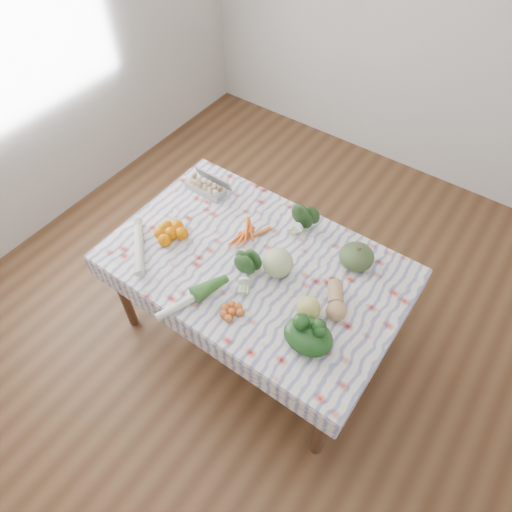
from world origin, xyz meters
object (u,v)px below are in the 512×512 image
(dining_table, at_px, (256,271))
(kabocha_squash, at_px, (357,256))
(butternut_squash, at_px, (336,300))
(cabbage, at_px, (278,263))
(grapefruit, at_px, (308,308))
(egg_carton, at_px, (205,187))

(dining_table, bearing_deg, kabocha_squash, 34.63)
(butternut_squash, bearing_deg, dining_table, 149.70)
(cabbage, xyz_separation_m, butternut_squash, (0.37, -0.01, -0.03))
(butternut_squash, height_order, grapefruit, grapefruit)
(kabocha_squash, bearing_deg, butternut_squash, -81.60)
(kabocha_squash, relative_size, cabbage, 1.16)
(egg_carton, distance_m, grapefruit, 1.10)
(kabocha_squash, bearing_deg, cabbage, -136.70)
(dining_table, bearing_deg, butternut_squash, 0.61)
(egg_carton, xyz_separation_m, grapefruit, (1.02, -0.41, 0.03))
(kabocha_squash, xyz_separation_m, grapefruit, (-0.04, -0.44, -0.00))
(butternut_squash, bearing_deg, grapefruit, -154.79)
(dining_table, height_order, grapefruit, grapefruit)
(egg_carton, bearing_deg, cabbage, -20.30)
(egg_carton, height_order, grapefruit, grapefruit)
(kabocha_squash, bearing_deg, grapefruit, -95.44)
(dining_table, bearing_deg, grapefruit, -16.82)
(kabocha_squash, relative_size, butternut_squash, 0.85)
(kabocha_squash, relative_size, grapefruit, 1.56)
(egg_carton, height_order, kabocha_squash, kabocha_squash)
(egg_carton, bearing_deg, dining_table, -25.44)
(egg_carton, height_order, butternut_squash, butternut_squash)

